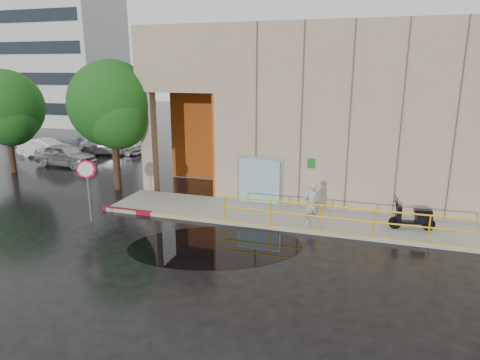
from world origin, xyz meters
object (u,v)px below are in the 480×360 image
Objects in this scene: red_curb at (127,211)px; scooter at (414,211)px; car_c at (109,145)px; person at (311,203)px; tree_near at (113,108)px; stop_sign at (87,177)px; tree_far at (6,111)px; car_a at (65,155)px; car_b at (46,148)px.

scooter is at bearing 5.85° from red_curb.
red_curb is at bearing -161.28° from car_c.
tree_near is (-10.23, 2.45, 3.20)m from person.
stop_sign is 2.46m from red_curb.
tree_far reaches higher than car_c.
tree_near reaches higher than car_c.
scooter reaches higher than car_c.
stop_sign is 0.43× the size of tree_far.
person is at bearing 4.44° from red_curb.
stop_sign is 1.09× the size of red_curb.
car_a is at bearing 155.23° from scooter.
car_c is 0.72× the size of tree_near.
car_b is 0.83× the size of car_c.
car_a is at bearing 54.23° from tree_far.
person is 0.26× the size of tree_near.
stop_sign is 11.47m from tree_far.
stop_sign is (-8.66, -2.07, 0.90)m from person.
tree_near is at bearing -48.70° from person.
car_b is 5.54m from tree_far.
scooter is at bearing -8.31° from tree_far.
scooter reaches higher than car_a.
stop_sign is at bearing -70.81° from tree_near.
car_c is at bearing -68.03° from person.
stop_sign reaches higher than person.
person is at bearing 179.54° from scooter.
tree_near is (5.89, -7.93, 3.53)m from car_c.
stop_sign is at bearing -21.83° from person.
car_a reaches higher than car_c.
scooter is 22.17m from car_c.
scooter is 0.29× the size of tree_far.
car_c is 10.50m from tree_near.
tree_far is at bearing -47.00° from person.
stop_sign is 5.30m from tree_near.
scooter is at bearing -134.37° from car_c.
tree_near is (-14.00, 1.86, 3.31)m from scooter.
stop_sign is at bearing -136.34° from car_b.
tree_far is at bearing 170.43° from tree_near.
car_c is at bearing 110.67° from stop_sign.
car_c is 7.56m from tree_far.
red_curb is 11.10m from car_a.
red_curb is at bearing 176.60° from scooter.
car_a is 4.17m from car_c.
person is at bearing -13.44° from tree_near.
tree_near is at bearing 127.54° from red_curb.
car_b is 4.28m from car_c.
red_curb is 0.51× the size of car_c.
car_a is (-20.36, 5.65, -0.20)m from scooter.
stop_sign reaches higher than scooter.
scooter is 0.66× the size of stop_sign.
car_c is (-8.24, 10.99, 0.59)m from red_curb.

